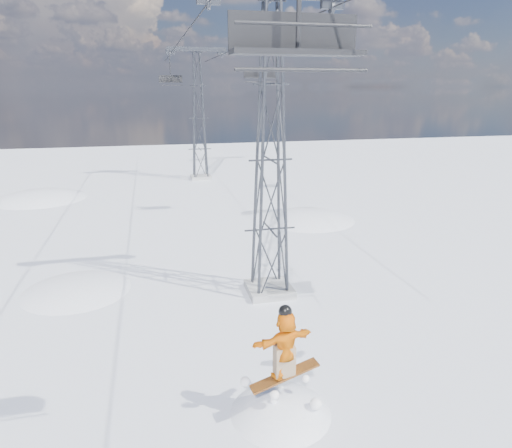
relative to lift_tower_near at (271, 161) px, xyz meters
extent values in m
plane|color=white|center=(-0.80, -8.00, -5.47)|extent=(120.00, 120.00, 0.00)
sphere|color=white|center=(-7.80, 2.00, -13.12)|extent=(16.00, 16.00, 16.00)
sphere|color=white|center=(5.20, 10.00, -14.97)|extent=(20.00, 20.00, 20.00)
sphere|color=white|center=(-12.80, 20.00, -15.87)|extent=(22.00, 22.00, 22.00)
cube|color=#999999|center=(0.00, 0.00, -5.32)|extent=(1.80, 1.80, 0.30)
cube|color=#34373D|center=(2.20, 0.00, 5.58)|extent=(0.80, 0.25, 0.50)
cube|color=#999999|center=(0.00, 25.00, -5.32)|extent=(1.80, 1.80, 0.30)
cube|color=#34373D|center=(0.00, 25.00, 5.78)|extent=(5.00, 0.35, 0.35)
cube|color=#34373D|center=(-2.20, 25.00, 5.58)|extent=(0.80, 0.25, 0.50)
cube|color=#34373D|center=(2.20, 25.00, 5.58)|extent=(0.80, 0.25, 0.50)
cylinder|color=black|center=(-2.20, 11.50, 5.38)|extent=(0.06, 51.00, 0.06)
cylinder|color=black|center=(2.20, 11.50, 5.38)|extent=(0.06, 51.00, 0.06)
cube|color=#A05415|center=(-1.55, -7.38, -4.15)|extent=(1.79, 0.55, 0.47)
imported|color=orange|center=(-1.55, -7.38, -3.26)|extent=(1.69, 0.88, 1.74)
cube|color=#8B7256|center=(-1.55, -7.38, -3.73)|extent=(0.56, 0.47, 0.80)
sphere|color=black|center=(-1.55, -7.38, -2.41)|extent=(0.32, 0.32, 0.32)
cube|color=black|center=(-2.20, -9.78, 3.17)|extent=(2.01, 0.45, 0.08)
cube|color=black|center=(-2.20, -9.56, 3.47)|extent=(2.01, 0.06, 0.55)
cylinder|color=black|center=(-2.20, -10.03, 2.92)|extent=(2.01, 0.06, 0.06)
cylinder|color=black|center=(-2.20, -10.08, 3.52)|extent=(2.01, 0.05, 0.05)
cylinder|color=black|center=(2.20, 10.62, 4.29)|extent=(0.08, 0.08, 2.18)
cube|color=black|center=(2.20, 10.62, 3.21)|extent=(1.98, 0.45, 0.08)
cube|color=black|center=(2.20, 10.83, 3.50)|extent=(1.98, 0.06, 0.54)
cylinder|color=black|center=(2.20, 10.37, 2.96)|extent=(1.98, 0.06, 0.06)
cylinder|color=black|center=(2.20, 10.32, 3.55)|extent=(1.98, 0.05, 0.05)
cylinder|color=black|center=(-2.20, 26.78, 4.24)|extent=(0.08, 0.08, 2.29)
cube|color=black|center=(-2.20, 26.78, 3.09)|extent=(2.08, 0.47, 0.08)
cube|color=black|center=(-2.20, 27.01, 3.41)|extent=(2.08, 0.06, 0.57)
cylinder|color=black|center=(-2.20, 26.52, 2.83)|extent=(2.08, 0.06, 0.06)
cylinder|color=black|center=(-2.20, 26.47, 3.46)|extent=(2.08, 0.05, 0.05)
camera|label=1|loc=(-4.43, -16.66, 2.68)|focal=32.00mm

